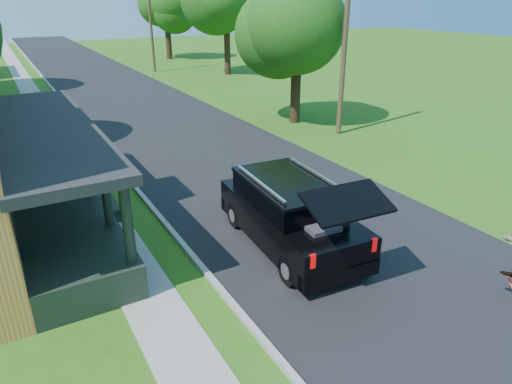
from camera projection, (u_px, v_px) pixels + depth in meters
ground at (363, 256)px, 12.28m from camera, size 140.00×140.00×0.00m
street at (143, 108)px, 28.24m from camera, size 8.00×120.00×0.02m
curb at (75, 116)px, 26.40m from camera, size 0.15×120.00×0.12m
sidewalk at (46, 120)px, 25.70m from camera, size 1.30×120.00×0.03m
black_suv at (290, 214)px, 12.46m from camera, size 2.47×5.61×2.55m
tree_right_near at (297, 30)px, 23.34m from camera, size 5.45×5.45×7.54m
tree_right_mid at (225, 0)px, 38.01m from camera, size 6.73×6.54×9.08m
tree_right_far at (165, 4)px, 48.06m from camera, size 6.37×6.52×8.52m
utility_pole_near at (345, 34)px, 21.24m from camera, size 1.51×0.35×9.33m
utility_pole_far at (150, 19)px, 40.10m from camera, size 1.43×0.49×8.75m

